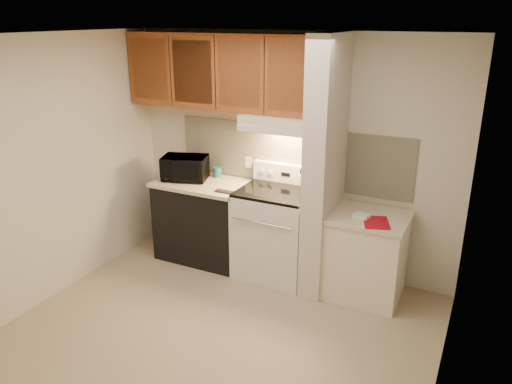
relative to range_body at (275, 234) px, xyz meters
The scene contains 50 objects.
floor 1.24m from the range_body, 90.00° to the right, with size 3.60×3.60×0.00m, color tan.
ceiling 2.34m from the range_body, 90.00° to the right, with size 3.60×3.60×0.00m, color white.
wall_back 0.86m from the range_body, 90.00° to the left, with size 3.60×0.02×2.50m, color beige.
wall_left 2.28m from the range_body, 147.31° to the right, with size 0.02×3.00×2.50m, color beige.
wall_right 2.28m from the range_body, 32.69° to the right, with size 0.02×3.00×2.50m, color beige.
backsplash 0.84m from the range_body, 90.00° to the left, with size 2.60×0.02×0.63m, color beige.
range_body is the anchor object (origin of this frame).
oven_window 0.32m from the range_body, 90.00° to the right, with size 0.50×0.01×0.30m, color black.
oven_handle 0.44m from the range_body, 90.00° to the right, with size 0.02×0.02×0.65m, color silver.
cooktop 0.48m from the range_body, ahead, with size 0.74×0.64×0.03m, color black.
range_backguard 0.66m from the range_body, 90.00° to the left, with size 0.76×0.08×0.20m, color silver.
range_display 0.64m from the range_body, 90.00° to the left, with size 0.10×0.01×0.04m, color black.
range_knob_left_outer 0.70m from the range_body, 139.40° to the left, with size 0.05×0.05×0.02m, color silver.
range_knob_left_inner 0.66m from the range_body, 126.87° to the left, with size 0.05×0.05×0.02m, color silver.
range_knob_right_inner 0.66m from the range_body, 53.13° to the left, with size 0.05×0.05×0.02m, color silver.
range_knob_right_outer 0.70m from the range_body, 40.60° to the left, with size 0.05×0.05×0.02m, color silver.
dishwasher_front 0.88m from the range_body, behind, with size 1.00×0.63×0.87m, color black.
left_countertop 0.98m from the range_body, behind, with size 1.04×0.67×0.04m, color beige.
spoon_rest 0.69m from the range_body, 158.53° to the right, with size 0.24×0.08×0.02m, color black.
teal_jar 1.00m from the range_body, 164.51° to the left, with size 0.10×0.10×0.11m, color #1F6461.
outlet 0.86m from the range_body, 146.31° to the left, with size 0.08×0.01×0.12m, color #EFE1C7.
microwave 1.25m from the range_body, behind, with size 0.48×0.33×0.27m, color black.
partition_pillar 0.94m from the range_body, ahead, with size 0.22×0.70×2.50m, color beige.
pillar_trim 0.93m from the range_body, ahead, with size 0.01×0.70×0.04m, color brown.
knife_strip 0.95m from the range_body, ahead, with size 0.02×0.42×0.04m, color black.
knife_blade_a 0.87m from the range_body, 28.41° to the right, with size 0.01×0.04×0.16m, color silver.
knife_handle_a 1.01m from the range_body, 28.82° to the right, with size 0.02×0.02×0.10m, color black.
knife_blade_b 0.85m from the range_body, 17.78° to the right, with size 0.01×0.04×0.18m, color silver.
knife_handle_b 0.99m from the range_body, 20.28° to the right, with size 0.02×0.02×0.10m, color black.
knife_blade_c 0.83m from the range_body, 10.17° to the right, with size 0.01×0.04×0.20m, color silver.
knife_handle_c 0.99m from the range_body, 10.10° to the right, with size 0.02×0.02×0.10m, color black.
knife_blade_d 0.85m from the range_body, ahead, with size 0.01×0.04×0.16m, color silver.
knife_handle_d 0.98m from the range_body, ahead, with size 0.02×0.02×0.10m, color black.
knife_blade_e 0.84m from the range_body, 14.47° to the left, with size 0.01×0.04×0.18m, color silver.
knife_handle_e 0.99m from the range_body, 14.50° to the left, with size 0.02×0.02×0.10m, color black.
oven_mitt 0.81m from the range_body, 23.58° to the left, with size 0.03×0.09×0.21m, color slate.
right_cab_base 0.97m from the range_body, ahead, with size 0.70×0.60×0.81m, color #EFE1C7.
right_countertop 1.04m from the range_body, ahead, with size 0.74×0.64×0.04m, color beige.
red_folder 1.15m from the range_body, ahead, with size 0.22×0.30×0.01m, color #A60A18.
white_box 1.01m from the range_body, ahead, with size 0.15×0.10×0.04m, color white.
range_hood 1.17m from the range_body, 90.00° to the left, with size 0.78×0.44×0.15m, color #EFE1C7.
hood_lip 1.12m from the range_body, 90.00° to the right, with size 0.78×0.04×0.06m, color #EFE1C7.
upper_cabinets 1.77m from the range_body, 166.16° to the left, with size 2.18×0.33×0.77m, color brown.
cab_door_a 2.22m from the range_body, behind, with size 0.46×0.01×0.63m, color brown.
cab_gap_a 2.04m from the range_body, behind, with size 0.01×0.01×0.73m, color black.
cab_door_b 1.89m from the range_body, behind, with size 0.46×0.01×0.63m, color brown.
cab_gap_b 1.77m from the range_body, behind, with size 0.01×0.01×0.73m, color black.
cab_door_c 1.68m from the range_body, behind, with size 0.46×0.01×0.63m, color brown.
cab_gap_c 1.63m from the range_body, behind, with size 0.01×0.01×0.73m, color black.
cab_door_d 1.63m from the range_body, ahead, with size 0.46×0.01×0.63m, color brown.
Camera 1 is at (1.93, -3.24, 2.65)m, focal length 35.00 mm.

